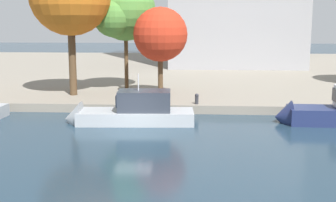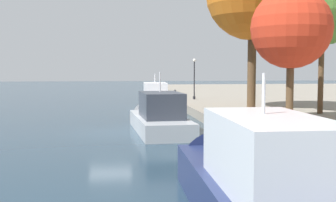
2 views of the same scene
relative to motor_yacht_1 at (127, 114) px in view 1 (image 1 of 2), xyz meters
name	(u,v)px [view 1 (image 1 of 2)]	position (x,y,z in m)	size (l,w,h in m)	color
ground_plane	(133,133)	(0.80, -2.93, -0.67)	(220.00, 220.00, 0.00)	#1E3342
dock_promenade	(166,71)	(0.80, 30.98, -0.32)	(120.00, 55.00, 0.70)	gray
motor_yacht_1	(127,114)	(0.00, 0.00, 0.00)	(9.57, 3.27, 4.68)	#9EA3A8
mooring_bollard_0	(197,98)	(5.06, 4.19, 0.50)	(0.32, 0.32, 0.87)	#2D2D33
tree_1	(123,13)	(-2.03, 11.16, 7.38)	(5.75, 6.18, 10.47)	#4C3823
tree_2	(159,34)	(1.65, 7.93, 5.53)	(4.77, 4.79, 7.88)	#4C3823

